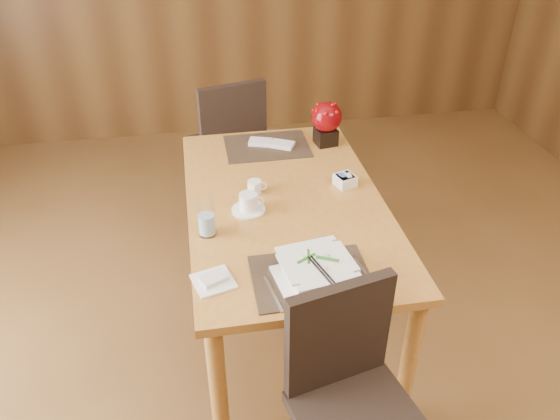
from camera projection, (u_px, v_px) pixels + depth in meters
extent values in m
plane|color=brown|center=(308.00, 412.00, 2.45)|extent=(6.00, 6.00, 0.00)
cube|color=#C28236|center=(285.00, 204.00, 2.53)|extent=(0.90, 1.50, 0.04)
cylinder|color=#C28236|center=(218.00, 390.00, 2.12)|extent=(0.07, 0.07, 0.71)
cylinder|color=#C28236|center=(200.00, 200.00, 3.25)|extent=(0.07, 0.07, 0.71)
cylinder|color=#C28236|center=(409.00, 362.00, 2.23)|extent=(0.07, 0.07, 0.71)
cylinder|color=#C28236|center=(327.00, 189.00, 3.36)|extent=(0.07, 0.07, 0.71)
cube|color=black|center=(311.00, 277.00, 2.07)|extent=(0.45, 0.33, 0.01)
cube|color=black|center=(267.00, 146.00, 2.97)|extent=(0.45, 0.33, 0.01)
cube|color=white|center=(316.00, 284.00, 2.03)|extent=(0.32, 0.32, 0.01)
cube|color=white|center=(317.00, 273.00, 2.00)|extent=(0.23, 0.23, 0.10)
cylinder|color=tan|center=(317.00, 272.00, 2.00)|extent=(0.18, 0.18, 0.08)
cylinder|color=white|center=(248.00, 210.00, 2.45)|extent=(0.15, 0.15, 0.01)
cylinder|color=white|center=(248.00, 202.00, 2.43)|extent=(0.10, 0.10, 0.08)
cylinder|color=black|center=(248.00, 195.00, 2.41)|extent=(0.07, 0.07, 0.01)
cylinder|color=white|center=(206.00, 217.00, 2.26)|extent=(0.10, 0.10, 0.18)
cube|color=white|center=(345.00, 180.00, 2.62)|extent=(0.11, 0.11, 0.05)
cube|color=black|center=(326.00, 136.00, 2.98)|extent=(0.12, 0.12, 0.09)
sphere|color=maroon|center=(327.00, 117.00, 2.91)|extent=(0.16, 0.16, 0.16)
cube|color=white|center=(213.00, 281.00, 2.05)|extent=(0.18, 0.18, 0.01)
cube|color=black|center=(339.00, 334.00, 1.93)|extent=(0.40, 0.13, 0.46)
cylinder|color=black|center=(371.00, 407.00, 2.24)|extent=(0.03, 0.03, 0.39)
cube|color=black|center=(225.00, 148.00, 3.63)|extent=(0.54, 0.54, 0.06)
cube|color=black|center=(233.00, 122.00, 3.33)|extent=(0.42, 0.15, 0.48)
cylinder|color=black|center=(242.00, 161.00, 3.96)|extent=(0.03, 0.03, 0.41)
cylinder|color=black|center=(261.00, 185.00, 3.69)|extent=(0.03, 0.03, 0.41)
cylinder|color=black|center=(193.00, 172.00, 3.83)|extent=(0.03, 0.03, 0.41)
cylinder|color=black|center=(210.00, 197.00, 3.56)|extent=(0.03, 0.03, 0.41)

